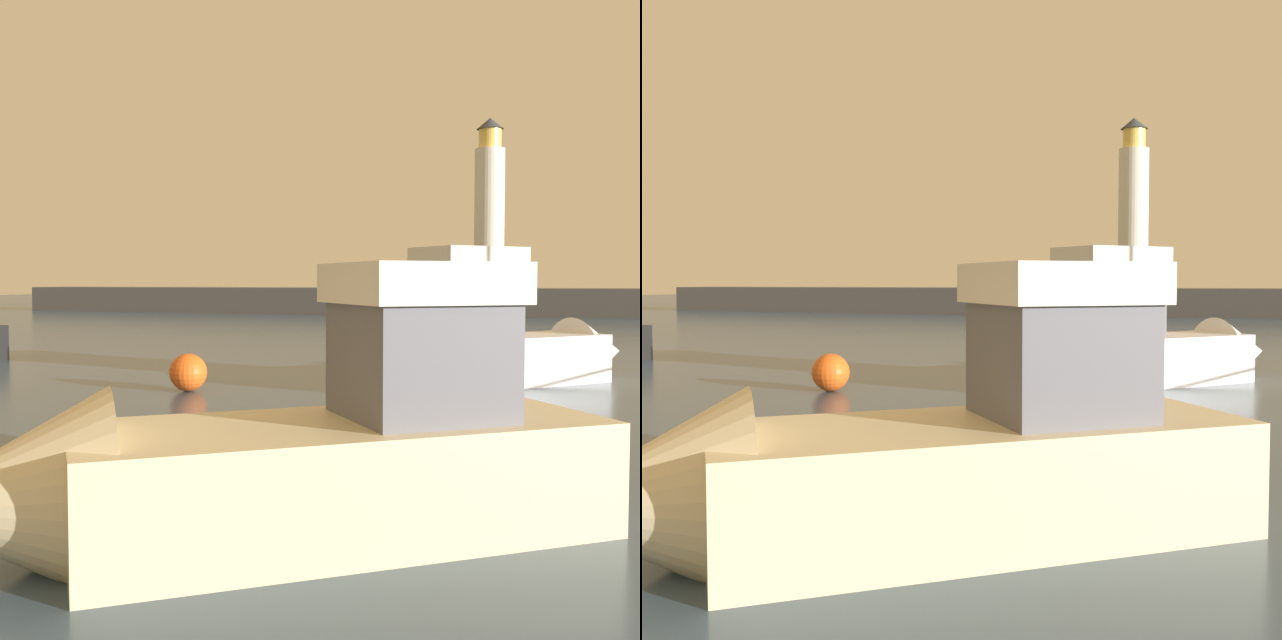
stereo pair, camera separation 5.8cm
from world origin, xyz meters
TOP-DOWN VIEW (x-y plane):
  - ground_plane at (0.00, 33.64)m, footprint 220.00×220.00m
  - breakwater at (0.00, 67.29)m, footprint 95.47×5.60m
  - lighthouse at (-3.31, 67.29)m, footprint 2.52×2.52m
  - motorboat_2 at (2.18, 22.01)m, footprint 7.86×8.04m
  - motorboat_3 at (0.75, 6.62)m, footprint 7.71×6.66m
  - mooring_buoy at (-6.00, 17.65)m, footprint 1.03×1.03m

SIDE VIEW (x-z plane):
  - ground_plane at x=0.00m, z-range 0.00..0.00m
  - mooring_buoy at x=-6.00m, z-range 0.00..1.03m
  - motorboat_3 at x=0.75m, z-range -0.84..2.79m
  - breakwater at x=0.00m, z-range 0.00..2.35m
  - motorboat_2 at x=2.18m, z-range -0.89..3.39m
  - lighthouse at x=-3.31m, z-range 1.97..16.37m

